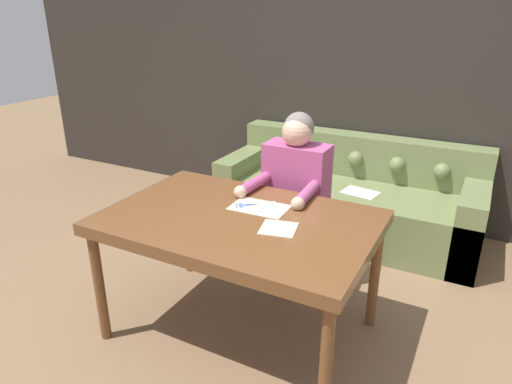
{
  "coord_description": "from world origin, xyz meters",
  "views": [
    {
      "loc": [
        1.02,
        -1.99,
        1.84
      ],
      "look_at": [
        -0.11,
        0.15,
        0.87
      ],
      "focal_mm": 32.0,
      "sensor_mm": 36.0,
      "label": 1
    }
  ],
  "objects": [
    {
      "name": "ground_plane",
      "position": [
        0.0,
        0.0,
        0.0
      ],
      "size": [
        16.0,
        16.0,
        0.0
      ],
      "primitive_type": "plane",
      "color": "#846647"
    },
    {
      "name": "dining_table",
      "position": [
        -0.14,
        0.0,
        0.7
      ],
      "size": [
        1.5,
        0.99,
        0.77
      ],
      "color": "brown",
      "rests_on": "ground_plane"
    },
    {
      "name": "person",
      "position": [
        -0.08,
        0.67,
        0.63
      ],
      "size": [
        0.46,
        0.61,
        1.23
      ],
      "color": "#33281E",
      "rests_on": "ground_plane"
    },
    {
      "name": "pattern_paper_offcut",
      "position": [
        0.12,
        -0.03,
        0.77
      ],
      "size": [
        0.22,
        0.22,
        0.0
      ],
      "color": "beige",
      "rests_on": "dining_table"
    },
    {
      "name": "scissors",
      "position": [
        -0.17,
        0.16,
        0.77
      ],
      "size": [
        0.22,
        0.19,
        0.01
      ],
      "color": "silver",
      "rests_on": "dining_table"
    },
    {
      "name": "couch",
      "position": [
        0.01,
        1.65,
        0.3
      ],
      "size": [
        2.19,
        0.86,
        0.81
      ],
      "color": "olive",
      "rests_on": "ground_plane"
    },
    {
      "name": "pattern_paper_main",
      "position": [
        -0.1,
        0.16,
        0.77
      ],
      "size": [
        0.34,
        0.23,
        0.0
      ],
      "color": "beige",
      "rests_on": "dining_table"
    },
    {
      "name": "wall_back",
      "position": [
        0.0,
        2.08,
        1.3
      ],
      "size": [
        8.0,
        0.06,
        2.6
      ],
      "color": "#2D2823",
      "rests_on": "ground_plane"
    }
  ]
}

